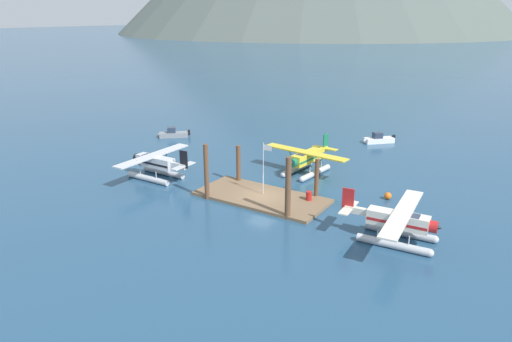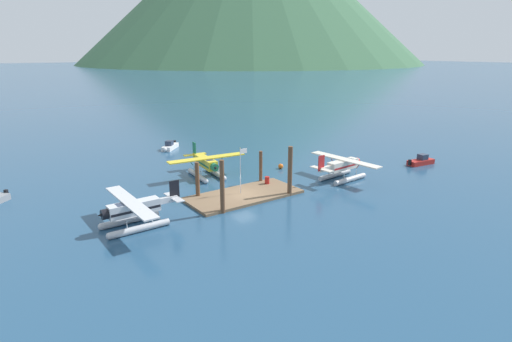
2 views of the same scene
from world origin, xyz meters
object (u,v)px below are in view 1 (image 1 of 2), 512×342
at_px(flagpole, 264,162).
at_px(boat_white_open_north, 378,139).
at_px(mooring_buoy, 388,196).
at_px(seaplane_silver_port_aft, 155,165).
at_px(seaplane_cream_stbd_aft, 398,224).
at_px(seaplane_yellow_bow_centre, 306,160).
at_px(boat_grey_open_west, 173,134).
at_px(fuel_drum, 309,196).

relative_size(flagpole, boat_white_open_north, 1.32).
height_order(mooring_buoy, seaplane_silver_port_aft, seaplane_silver_port_aft).
xyz_separation_m(flagpole, seaplane_silver_port_aft, (-13.17, -1.72, -2.09)).
relative_size(mooring_buoy, seaplane_cream_stbd_aft, 0.07).
distance_m(seaplane_yellow_bow_centre, seaplane_silver_port_aft, 17.04).
relative_size(flagpole, seaplane_silver_port_aft, 0.51).
height_order(seaplane_silver_port_aft, boat_white_open_north, seaplane_silver_port_aft).
distance_m(seaplane_silver_port_aft, boat_grey_open_west, 18.26).
height_order(seaplane_yellow_bow_centre, boat_grey_open_west, seaplane_yellow_bow_centre).
bearing_deg(seaplane_silver_port_aft, flagpole, 7.43).
bearing_deg(seaplane_silver_port_aft, mooring_buoy, 18.19).
height_order(mooring_buoy, boat_grey_open_west, boat_grey_open_west).
xyz_separation_m(boat_grey_open_west, boat_white_open_north, (26.92, 13.43, 0.00)).
bearing_deg(boat_white_open_north, seaplane_silver_port_aft, -119.78).
bearing_deg(seaplane_cream_stbd_aft, seaplane_yellow_bow_centre, 140.85).
bearing_deg(boat_grey_open_west, seaplane_cream_stbd_aft, -21.99).
bearing_deg(boat_grey_open_west, fuel_drum, -22.67).
relative_size(seaplane_silver_port_aft, boat_white_open_north, 2.58).
relative_size(seaplane_yellow_bow_centre, boat_grey_open_west, 2.52).
relative_size(fuel_drum, seaplane_yellow_bow_centre, 0.08).
bearing_deg(flagpole, seaplane_yellow_bow_centre, 88.36).
relative_size(fuel_drum, boat_grey_open_west, 0.21).
relative_size(seaplane_cream_stbd_aft, boat_grey_open_west, 2.52).
bearing_deg(seaplane_cream_stbd_aft, flagpole, 170.15).
height_order(fuel_drum, boat_grey_open_west, boat_grey_open_west).
distance_m(flagpole, seaplane_cream_stbd_aft, 14.37).
bearing_deg(fuel_drum, mooring_buoy, 39.29).
xyz_separation_m(seaplane_yellow_bow_centre, seaplane_cream_stbd_aft, (13.76, -11.20, 0.00)).
xyz_separation_m(seaplane_silver_port_aft, seaplane_cream_stbd_aft, (27.18, -0.72, 0.00)).
relative_size(seaplane_silver_port_aft, boat_grey_open_west, 2.51).
height_order(flagpole, fuel_drum, flagpole).
height_order(boat_grey_open_west, boat_white_open_north, same).
relative_size(fuel_drum, boat_white_open_north, 0.22).
distance_m(mooring_buoy, boat_grey_open_west, 35.34).
height_order(flagpole, boat_white_open_north, flagpole).
height_order(fuel_drum, seaplane_cream_stbd_aft, seaplane_cream_stbd_aft).
bearing_deg(mooring_buoy, flagpole, -150.14).
distance_m(seaplane_silver_port_aft, boat_white_open_north, 32.36).
xyz_separation_m(flagpole, boat_grey_open_west, (-24.03, 12.93, -3.18)).
height_order(seaplane_silver_port_aft, seaplane_cream_stbd_aft, same).
bearing_deg(seaplane_cream_stbd_aft, fuel_drum, 160.08).
bearing_deg(boat_grey_open_west, flagpole, -28.28).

